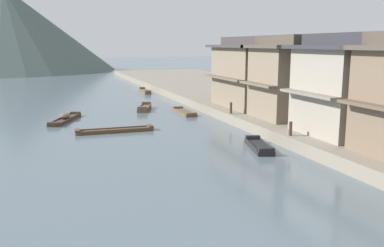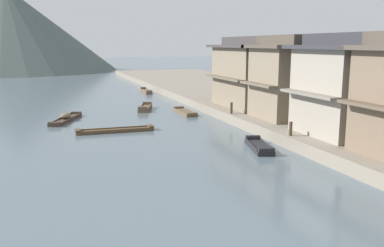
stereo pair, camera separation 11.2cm
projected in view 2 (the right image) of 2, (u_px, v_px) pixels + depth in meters
name	position (u px, v px, depth m)	size (l,w,h in m)	color
riverbank_right	(301.00, 107.00, 39.14)	(18.00, 110.00, 0.75)	gray
boat_moored_nearest	(115.00, 130.00, 29.99)	(5.60, 1.01, 0.34)	brown
boat_moored_second	(66.00, 118.00, 34.29)	(2.93, 5.24, 0.66)	#423328
boat_moored_third	(185.00, 112.00, 38.08)	(1.07, 4.33, 0.36)	brown
boat_moored_far	(145.00, 108.00, 40.02)	(2.11, 3.67, 0.56)	brown
boat_midriver_drifting	(146.00, 91.00, 54.50)	(0.99, 4.60, 0.50)	brown
boat_midriver_upstream	(259.00, 146.00, 25.09)	(1.82, 3.68, 0.47)	#232326
house_waterfront_tall	(350.00, 85.00, 25.29)	(6.38, 5.97, 6.14)	gray
house_waterfront_narrow	(286.00, 78.00, 30.93)	(5.22, 5.43, 6.14)	#7F705B
house_waterfront_far	(256.00, 73.00, 37.00)	(6.76, 8.07, 6.14)	#7F705B
mooring_post_dock_mid	(291.00, 129.00, 25.22)	(0.20, 0.20, 0.86)	#473828
mooring_post_dock_far	(231.00, 108.00, 33.31)	(0.20, 0.20, 0.90)	#473828
hill_far_west	(24.00, 37.00, 128.55)	(43.91, 43.91, 16.87)	slate
hill_far_centre	(2.00, 45.00, 116.58)	(57.77, 57.77, 12.04)	#4C5B56
hill_far_east	(7.00, 29.00, 98.33)	(50.38, 50.38, 19.59)	#4C5B56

